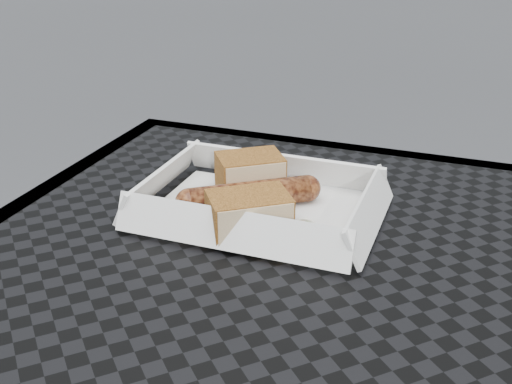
% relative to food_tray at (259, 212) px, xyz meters
% --- Properties ---
extents(food_tray, '(0.22, 0.15, 0.00)m').
position_rel_food_tray_xyz_m(food_tray, '(0.00, 0.00, 0.00)').
color(food_tray, white).
rests_on(food_tray, patio_table).
extents(bratwurst, '(0.14, 0.11, 0.03)m').
position_rel_food_tray_xyz_m(bratwurst, '(-0.01, 0.00, 0.02)').
color(bratwurst, brown).
rests_on(bratwurst, food_tray).
extents(bread_near, '(0.09, 0.08, 0.04)m').
position_rel_food_tray_xyz_m(bread_near, '(-0.03, 0.04, 0.02)').
color(bread_near, brown).
rests_on(bread_near, food_tray).
extents(bread_far, '(0.09, 0.09, 0.04)m').
position_rel_food_tray_xyz_m(bread_far, '(0.01, -0.05, 0.02)').
color(bread_far, brown).
rests_on(bread_far, food_tray).
extents(veg_garnish, '(0.03, 0.03, 0.00)m').
position_rel_food_tray_xyz_m(veg_garnish, '(0.06, -0.04, 0.00)').
color(veg_garnish, '#F1450A').
rests_on(veg_garnish, food_tray).
extents(napkin, '(0.16, 0.16, 0.00)m').
position_rel_food_tray_xyz_m(napkin, '(0.04, 0.07, -0.00)').
color(napkin, white).
rests_on(napkin, patio_table).
extents(condiment_cup_sauce, '(0.05, 0.05, 0.03)m').
position_rel_food_tray_xyz_m(condiment_cup_sauce, '(-0.02, 0.06, 0.01)').
color(condiment_cup_sauce, maroon).
rests_on(condiment_cup_sauce, patio_table).
extents(condiment_cup_empty, '(0.05, 0.05, 0.03)m').
position_rel_food_tray_xyz_m(condiment_cup_empty, '(-0.02, 0.07, 0.01)').
color(condiment_cup_empty, silver).
rests_on(condiment_cup_empty, patio_table).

